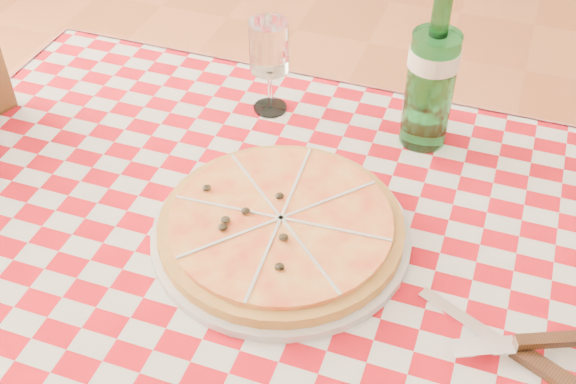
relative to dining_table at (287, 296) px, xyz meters
name	(u,v)px	position (x,y,z in m)	size (l,w,h in m)	color
dining_table	(287,296)	(0.00, 0.00, 0.00)	(1.20, 0.80, 0.75)	brown
tablecloth	(287,254)	(0.00, 0.00, 0.09)	(1.30, 0.90, 0.01)	#9C0913
pizza_plate	(281,225)	(-0.02, 0.03, 0.12)	(0.38, 0.38, 0.05)	#C99043
water_bottle	(433,66)	(0.13, 0.33, 0.25)	(0.08, 0.08, 0.29)	#196629
wine_glass	(269,67)	(-0.15, 0.32, 0.19)	(0.07, 0.07, 0.17)	white
cutlery	(515,345)	(0.33, -0.07, 0.11)	(0.26, 0.22, 0.03)	silver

